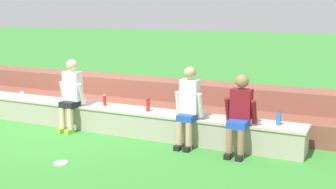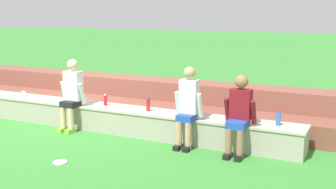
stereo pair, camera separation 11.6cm
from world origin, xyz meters
TOP-DOWN VIEW (x-y plane):
  - ground_plane at (0.00, 0.00)m, footprint 80.00×80.00m
  - stone_seating_wall at (0.00, 0.28)m, footprint 9.54×0.59m
  - brick_bleachers at (0.00, 1.58)m, footprint 12.02×1.38m
  - person_far_left at (0.34, -0.02)m, footprint 0.52×0.49m
  - person_left_of_center at (2.81, -0.03)m, footprint 0.49×0.48m
  - person_center at (3.72, -0.04)m, footprint 0.52×0.55m
  - water_bottle_near_left at (0.90, 0.31)m, footprint 0.07×0.07m
  - water_bottle_mid_left at (4.28, 0.30)m, footprint 0.08×0.08m
  - water_bottle_near_right at (1.89, 0.25)m, footprint 0.07×0.07m
  - plastic_cup_middle at (-1.23, 0.30)m, footprint 0.09×0.09m
  - frisbee at (1.36, -1.63)m, footprint 0.22×0.22m

SIDE VIEW (x-z plane):
  - ground_plane at x=0.00m, z-range 0.00..0.00m
  - frisbee at x=1.36m, z-range 0.00..0.02m
  - stone_seating_wall at x=0.00m, z-range 0.02..0.50m
  - brick_bleachers at x=0.00m, z-range -0.07..0.75m
  - plastic_cup_middle at x=-1.23m, z-range 0.48..0.59m
  - water_bottle_near_left at x=0.90m, z-range 0.47..0.70m
  - water_bottle_mid_left at x=4.28m, z-range 0.47..0.72m
  - water_bottle_near_right at x=1.89m, z-range 0.47..0.73m
  - person_center at x=3.72m, z-range 0.04..1.36m
  - person_left_of_center at x=2.81m, z-range 0.03..1.43m
  - person_far_left at x=0.34m, z-range 0.04..1.44m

